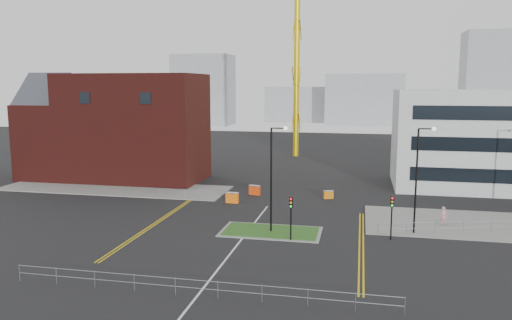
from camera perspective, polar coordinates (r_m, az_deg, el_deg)
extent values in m
plane|color=black|center=(36.47, -3.73, -11.60)|extent=(200.00, 200.00, 0.00)
cube|color=slate|center=(63.53, -15.87, -3.12)|extent=(28.00, 8.00, 0.12)
cube|color=slate|center=(50.20, 26.31, -6.76)|extent=(24.00, 10.00, 0.12)
cube|color=slate|center=(43.44, 1.71, -8.19)|extent=(8.60, 4.60, 0.08)
cube|color=#2B531B|center=(43.43, 1.71, -8.17)|extent=(8.00, 4.00, 0.12)
cube|color=#4E1713|center=(67.87, -13.75, 3.62)|extent=(18.00, 10.00, 14.00)
cube|color=black|center=(65.13, -19.00, 6.73)|extent=(1.40, 0.10, 1.40)
cube|color=black|center=(61.42, -12.53, 6.91)|extent=(1.40, 0.10, 1.40)
cube|color=#4E1713|center=(74.03, -22.11, 2.07)|extent=(6.00, 10.00, 10.00)
cube|color=#2D3038|center=(73.69, -22.33, 5.93)|extent=(6.40, 8.49, 8.49)
cube|color=#BABCBF|center=(67.37, 26.21, 2.09)|extent=(25.00, 12.00, 12.00)
cylinder|color=yellow|center=(88.92, 4.69, 12.76)|extent=(1.00, 1.00, 38.24)
cylinder|color=black|center=(42.37, 1.74, -2.41)|extent=(0.16, 0.16, 9.00)
cylinder|color=black|center=(41.65, 2.58, 3.65)|extent=(1.20, 0.10, 0.10)
sphere|color=silver|center=(41.56, 3.40, 3.63)|extent=(0.36, 0.36, 0.36)
cylinder|color=black|center=(43.94, 17.83, -2.42)|extent=(0.16, 0.16, 9.00)
cylinder|color=black|center=(43.41, 18.89, 3.40)|extent=(1.20, 0.10, 0.10)
sphere|color=silver|center=(43.49, 19.67, 3.37)|extent=(0.36, 0.36, 0.36)
cylinder|color=black|center=(40.84, 4.00, -7.17)|extent=(0.12, 0.12, 3.00)
cube|color=black|center=(40.41, 4.03, -4.85)|extent=(0.28, 0.22, 0.90)
sphere|color=red|center=(40.21, 4.01, -4.48)|extent=(0.18, 0.18, 0.18)
sphere|color=orange|center=(40.28, 4.00, -4.90)|extent=(0.18, 0.18, 0.18)
sphere|color=#0CCC33|center=(40.35, 4.00, -5.31)|extent=(0.18, 0.18, 0.18)
cylinder|color=black|center=(42.50, 15.21, -6.83)|extent=(0.12, 0.12, 3.00)
cube|color=black|center=(42.08, 15.30, -4.60)|extent=(0.28, 0.22, 0.90)
sphere|color=red|center=(41.89, 15.33, -4.24)|extent=(0.18, 0.18, 0.18)
sphere|color=orange|center=(41.96, 15.31, -4.64)|extent=(0.18, 0.18, 0.18)
sphere|color=#0CCC33|center=(42.03, 15.29, -5.04)|extent=(0.18, 0.18, 0.18)
cylinder|color=gray|center=(30.75, -6.85, -13.48)|extent=(24.00, 0.04, 0.04)
cylinder|color=gray|center=(30.94, -6.83, -14.34)|extent=(24.00, 0.04, 0.04)
cylinder|color=gray|center=(36.41, -25.41, -11.56)|extent=(0.05, 0.05, 1.10)
cylinder|color=gray|center=(29.62, 16.66, -15.74)|extent=(0.05, 0.05, 1.10)
cylinder|color=gray|center=(56.05, -9.64, -3.41)|extent=(6.00, 0.04, 0.04)
cylinder|color=gray|center=(56.15, -9.62, -3.91)|extent=(6.00, 0.04, 0.04)
cylinder|color=gray|center=(57.31, -12.42, -3.74)|extent=(0.05, 0.05, 1.10)
cylinder|color=gray|center=(55.14, -6.71, -4.08)|extent=(0.05, 0.05, 1.10)
cylinder|color=gray|center=(47.25, 25.36, -6.38)|extent=(19.01, 5.04, 0.04)
cylinder|color=gray|center=(47.37, 25.32, -6.97)|extent=(19.01, 5.04, 0.04)
cylinder|color=gray|center=(43.66, 13.77, -7.66)|extent=(0.05, 0.05, 1.10)
cube|color=silver|center=(38.29, -2.91, -10.59)|extent=(0.15, 30.00, 0.01)
cube|color=gold|center=(48.36, -10.88, -6.65)|extent=(0.12, 24.00, 0.01)
cube|color=gold|center=(48.24, -10.54, -6.67)|extent=(0.12, 24.00, 0.01)
cube|color=gold|center=(40.92, 11.74, -9.49)|extent=(0.12, 20.00, 0.01)
cube|color=gold|center=(40.92, 12.16, -9.50)|extent=(0.12, 20.00, 0.01)
cube|color=gray|center=(160.71, -6.00, 7.96)|extent=(18.00, 12.00, 22.00)
cube|color=gray|center=(163.01, 12.25, 6.76)|extent=(24.00, 12.00, 16.00)
cube|color=gray|center=(161.93, 24.94, 8.28)|extent=(14.00, 12.00, 28.00)
cube|color=gray|center=(173.94, 6.24, 6.35)|extent=(30.00, 12.00, 12.00)
imported|color=pink|center=(48.04, 20.64, -6.06)|extent=(0.66, 0.44, 1.78)
cube|color=#EA420D|center=(57.64, -0.16, -3.47)|extent=(1.39, 0.78, 1.10)
cube|color=silver|center=(57.54, -0.16, -2.99)|extent=(1.39, 0.78, 0.13)
cube|color=orange|center=(53.80, -2.74, -4.33)|extent=(1.40, 0.56, 1.14)
cube|color=silver|center=(53.69, -2.74, -3.79)|extent=(1.40, 0.56, 0.14)
cube|color=orange|center=(56.34, 8.28, -3.94)|extent=(1.13, 0.73, 0.90)
cube|color=silver|center=(56.25, 8.28, -3.54)|extent=(1.13, 0.73, 0.11)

